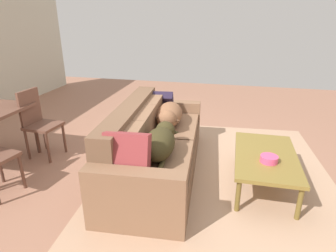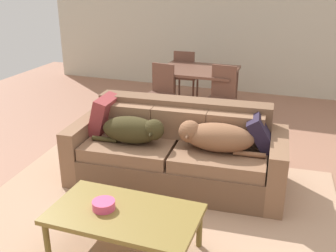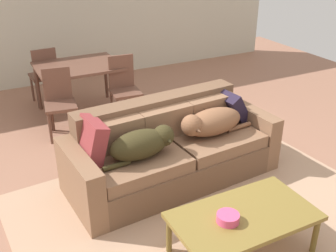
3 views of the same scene
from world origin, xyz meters
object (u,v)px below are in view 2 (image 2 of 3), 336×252
(dog_on_left_cushion, at_px, (134,130))
(throw_pillow_by_right_arm, at_px, (261,133))
(coffee_table, at_px, (124,216))
(dining_chair_far_left, at_px, (185,74))
(dog_on_right_cushion, at_px, (214,137))
(dining_chair_near_left, at_px, (160,91))
(bowl_on_coffee_table, at_px, (104,205))
(dining_chair_near_right, at_px, (221,96))
(dining_table, at_px, (198,73))
(couch, at_px, (177,153))
(throw_pillow_by_left_arm, at_px, (104,115))

(dog_on_left_cushion, xyz_separation_m, throw_pillow_by_right_arm, (1.27, 0.33, 0.02))
(coffee_table, height_order, dining_chair_far_left, dining_chair_far_left)
(dog_on_right_cushion, height_order, dining_chair_near_left, dining_chair_near_left)
(dog_on_left_cushion, distance_m, dog_on_right_cushion, 0.84)
(bowl_on_coffee_table, bearing_deg, dining_chair_near_right, 84.38)
(dining_chair_far_left, bearing_deg, throw_pillow_by_right_arm, 118.31)
(dining_table, xyz_separation_m, dining_chair_near_left, (-0.44, -0.57, -0.17))
(couch, height_order, dining_chair_near_right, dining_chair_near_right)
(dining_chair_near_left, bearing_deg, couch, -54.78)
(couch, bearing_deg, bowl_on_coffee_table, -101.84)
(dog_on_left_cushion, relative_size, coffee_table, 0.66)
(throw_pillow_by_right_arm, relative_size, dining_chair_far_left, 0.40)
(dog_on_left_cushion, relative_size, dining_chair_near_right, 0.84)
(throw_pillow_by_right_arm, height_order, dining_table, throw_pillow_by_right_arm)
(dining_chair_far_left, bearing_deg, coffee_table, 97.15)
(coffee_table, bearing_deg, bowl_on_coffee_table, -176.26)
(throw_pillow_by_left_arm, bearing_deg, couch, 0.37)
(couch, relative_size, throw_pillow_by_right_arm, 6.39)
(couch, distance_m, coffee_table, 1.32)
(throw_pillow_by_right_arm, bearing_deg, dining_chair_far_left, 121.65)
(throw_pillow_by_left_arm, bearing_deg, dining_chair_near_left, 87.76)
(dog_on_left_cushion, height_order, throw_pillow_by_left_arm, throw_pillow_by_left_arm)
(throw_pillow_by_right_arm, relative_size, dining_chair_near_right, 0.39)
(throw_pillow_by_left_arm, bearing_deg, bowl_on_coffee_table, -62.46)
(couch, distance_m, dining_table, 2.24)
(bowl_on_coffee_table, bearing_deg, throw_pillow_by_left_arm, 117.54)
(bowl_on_coffee_table, xyz_separation_m, dining_chair_far_left, (-0.58, 4.09, 0.07))
(throw_pillow_by_left_arm, distance_m, throw_pillow_by_right_arm, 1.74)
(dog_on_right_cushion, height_order, dining_table, dog_on_right_cushion)
(dining_table, bearing_deg, couch, -80.33)
(bowl_on_coffee_table, bearing_deg, dining_chair_far_left, 98.10)
(throw_pillow_by_right_arm, distance_m, dining_table, 2.40)
(dog_on_right_cushion, bearing_deg, bowl_on_coffee_table, -120.48)
(throw_pillow_by_left_arm, height_order, bowl_on_coffee_table, throw_pillow_by_left_arm)
(throw_pillow_by_right_arm, bearing_deg, dining_table, 120.90)
(coffee_table, bearing_deg, throw_pillow_by_right_arm, 58.88)
(dog_on_left_cushion, bearing_deg, coffee_table, -74.32)
(dining_chair_near_right, bearing_deg, dining_table, 137.51)
(throw_pillow_by_left_arm, distance_m, dining_chair_near_left, 1.62)
(couch, distance_m, bowl_on_coffee_table, 1.35)
(dining_table, height_order, dining_chair_far_left, dining_chair_far_left)
(dining_table, bearing_deg, dining_chair_near_left, -127.19)
(couch, xyz_separation_m, dining_chair_near_right, (0.11, 1.65, 0.18))
(bowl_on_coffee_table, bearing_deg, throw_pillow_by_right_arm, 54.33)
(throw_pillow_by_left_arm, distance_m, dining_table, 2.25)
(dog_on_left_cushion, bearing_deg, dining_chair_far_left, 92.62)
(dog_on_right_cushion, xyz_separation_m, dining_chair_near_left, (-1.24, 1.71, -0.13))
(dining_chair_near_right, xyz_separation_m, dining_chair_far_left, (-0.88, 1.10, -0.01))
(dining_chair_far_left, bearing_deg, dining_table, 120.91)
(bowl_on_coffee_table, bearing_deg, dining_table, 93.14)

